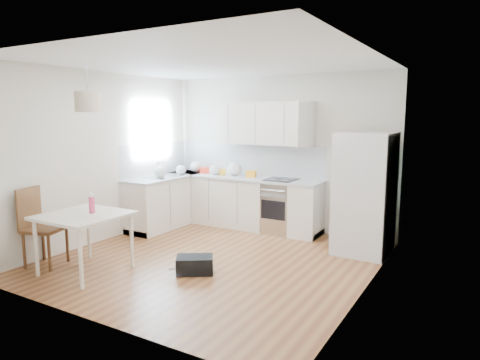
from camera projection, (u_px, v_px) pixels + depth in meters
The scene contains 29 objects.
floor at pixel (213, 260), 6.01m from camera, with size 4.20×4.20×0.00m, color brown.
ceiling at pixel (212, 62), 5.60m from camera, with size 4.20×4.20×0.00m, color white.
wall_back at pixel (278, 153), 7.60m from camera, with size 4.20×4.20×0.00m, color silver.
wall_left at pixel (104, 157), 6.85m from camera, with size 4.20×4.20×0.00m, color silver.
wall_right at pixel (369, 175), 4.76m from camera, with size 4.20×4.20×0.00m, color silver.
window_glassblock at pixel (152, 130), 7.77m from camera, with size 0.02×1.00×1.00m, color #BFE0F9.
cabinets_back at pixel (241, 203), 7.78m from camera, with size 3.00×0.60×0.88m, color white.
cabinets_left at pixel (168, 202), 7.86m from camera, with size 0.60×1.80×0.88m, color white.
counter_back at pixel (241, 178), 7.71m from camera, with size 3.02×0.64×0.04m, color #B6B9BB.
counter_left at pixel (167, 177), 7.80m from camera, with size 0.64×1.82×0.04m, color #B6B9BB.
backsplash_back at pixel (249, 159), 7.92m from camera, with size 3.00×0.01×0.58m, color silver.
backsplash_left at pixel (155, 159), 7.89m from camera, with size 0.01×1.80×0.58m, color silver.
upper_cabinets at pixel (267, 123), 7.46m from camera, with size 1.70×0.32×0.75m, color white.
range_oven at pixel (281, 207), 7.38m from camera, with size 0.50×0.61×0.88m, color silver, non-canonical shape.
sink at pixel (166, 176), 7.75m from camera, with size 0.50×0.80×0.16m, color silver, non-canonical shape.
refrigerator at pixel (366, 193), 6.24m from camera, with size 0.85×0.89×1.78m, color silver, non-canonical shape.
dining_table at pixel (84, 220), 5.45m from camera, with size 0.98×0.98×0.77m.
dining_chair at pixel (45, 227), 5.72m from camera, with size 0.45×0.45×1.06m, color #4B3016, non-canonical shape.
drink_bottle at pixel (92, 203), 5.47m from camera, with size 0.07×0.07×0.26m, color #E03E71.
gym_bag at pixel (195, 265), 5.51m from camera, with size 0.47×0.31×0.22m, color black.
pendant_lamp at pixel (88, 102), 5.32m from camera, with size 0.33×0.33×0.26m, color beige.
grocery_bag_a at pixel (196, 167), 8.28m from camera, with size 0.24×0.20×0.21m, color silver.
grocery_bag_b at pixel (215, 170), 7.93m from camera, with size 0.21×0.18×0.19m, color silver.
grocery_bag_c at pixel (235, 169), 7.79m from camera, with size 0.28×0.24×0.25m, color silver.
grocery_bag_d at pixel (181, 170), 7.92m from camera, with size 0.20×0.17×0.18m, color silver.
grocery_bag_e at pixel (160, 172), 7.55m from camera, with size 0.23×0.20×0.21m, color silver.
snack_orange at pixel (251, 174), 7.61m from camera, with size 0.17×0.10×0.11m, color orange.
snack_yellow at pixel (222, 172), 7.92m from camera, with size 0.16×0.10×0.11m, color gold.
snack_red at pixel (205, 170), 8.13m from camera, with size 0.17×0.11×0.12m, color red.
Camera 1 is at (3.23, -4.80, 2.02)m, focal length 32.00 mm.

